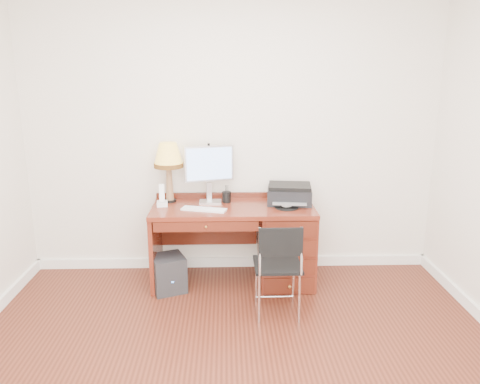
{
  "coord_description": "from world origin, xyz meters",
  "views": [
    {
      "loc": [
        -0.06,
        -2.76,
        1.97
      ],
      "look_at": [
        0.06,
        1.2,
        0.94
      ],
      "focal_mm": 35.0,
      "sensor_mm": 36.0,
      "label": 1
    }
  ],
  "objects_px": {
    "desk": "(267,240)",
    "chair": "(278,261)",
    "phone": "(162,200)",
    "equipment_box": "(168,273)",
    "printer": "(289,194)",
    "leg_lamp": "(168,159)",
    "monitor": "(210,167)"
  },
  "relations": [
    {
      "from": "desk",
      "to": "chair",
      "type": "xyz_separation_m",
      "value": [
        0.03,
        -0.69,
        0.08
      ]
    },
    {
      "from": "phone",
      "to": "equipment_box",
      "type": "relative_size",
      "value": 0.62
    },
    {
      "from": "desk",
      "to": "equipment_box",
      "type": "bearing_deg",
      "value": -168.37
    },
    {
      "from": "printer",
      "to": "chair",
      "type": "xyz_separation_m",
      "value": [
        -0.18,
        -0.77,
        -0.35
      ]
    },
    {
      "from": "chair",
      "to": "desk",
      "type": "bearing_deg",
      "value": 92.28
    },
    {
      "from": "desk",
      "to": "printer",
      "type": "height_order",
      "value": "printer"
    },
    {
      "from": "phone",
      "to": "desk",
      "type": "bearing_deg",
      "value": -8.6
    },
    {
      "from": "phone",
      "to": "chair",
      "type": "xyz_separation_m",
      "value": [
        1.01,
        -0.71,
        -0.32
      ]
    },
    {
      "from": "leg_lamp",
      "to": "chair",
      "type": "relative_size",
      "value": 0.7
    },
    {
      "from": "monitor",
      "to": "phone",
      "type": "xyz_separation_m",
      "value": [
        -0.44,
        -0.13,
        -0.28
      ]
    },
    {
      "from": "desk",
      "to": "printer",
      "type": "distance_m",
      "value": 0.48
    },
    {
      "from": "printer",
      "to": "phone",
      "type": "height_order",
      "value": "phone"
    },
    {
      "from": "monitor",
      "to": "phone",
      "type": "distance_m",
      "value": 0.54
    },
    {
      "from": "desk",
      "to": "equipment_box",
      "type": "relative_size",
      "value": 4.51
    },
    {
      "from": "printer",
      "to": "equipment_box",
      "type": "height_order",
      "value": "printer"
    },
    {
      "from": "desk",
      "to": "leg_lamp",
      "type": "distance_m",
      "value": 1.2
    },
    {
      "from": "equipment_box",
      "to": "leg_lamp",
      "type": "bearing_deg",
      "value": 67.94
    },
    {
      "from": "printer",
      "to": "phone",
      "type": "relative_size",
      "value": 2.14
    },
    {
      "from": "phone",
      "to": "equipment_box",
      "type": "bearing_deg",
      "value": -82.64
    },
    {
      "from": "printer",
      "to": "leg_lamp",
      "type": "relative_size",
      "value": 0.78
    },
    {
      "from": "leg_lamp",
      "to": "desk",
      "type": "bearing_deg",
      "value": -10.27
    },
    {
      "from": "desk",
      "to": "monitor",
      "type": "distance_m",
      "value": 0.88
    },
    {
      "from": "leg_lamp",
      "to": "equipment_box",
      "type": "relative_size",
      "value": 1.7
    },
    {
      "from": "printer",
      "to": "leg_lamp",
      "type": "xyz_separation_m",
      "value": [
        -1.14,
        0.08,
        0.33
      ]
    },
    {
      "from": "chair",
      "to": "equipment_box",
      "type": "height_order",
      "value": "chair"
    },
    {
      "from": "printer",
      "to": "phone",
      "type": "bearing_deg",
      "value": -169.92
    },
    {
      "from": "printer",
      "to": "phone",
      "type": "xyz_separation_m",
      "value": [
        -1.19,
        -0.06,
        -0.03
      ]
    },
    {
      "from": "desk",
      "to": "phone",
      "type": "bearing_deg",
      "value": 178.72
    },
    {
      "from": "phone",
      "to": "equipment_box",
      "type": "xyz_separation_m",
      "value": [
        0.06,
        -0.21,
        -0.64
      ]
    },
    {
      "from": "printer",
      "to": "equipment_box",
      "type": "xyz_separation_m",
      "value": [
        -1.14,
        -0.28,
        -0.67
      ]
    },
    {
      "from": "printer",
      "to": "monitor",
      "type": "bearing_deg",
      "value": -177.92
    },
    {
      "from": "chair",
      "to": "monitor",
      "type": "bearing_deg",
      "value": 123.84
    }
  ]
}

